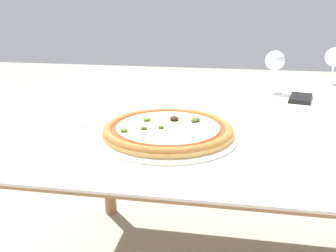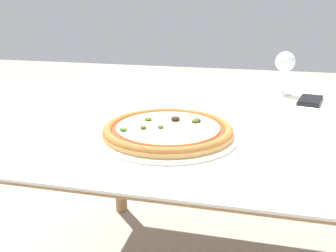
# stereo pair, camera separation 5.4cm
# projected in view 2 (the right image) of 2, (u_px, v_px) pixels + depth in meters

# --- Properties ---
(dining_table) EXTENTS (1.49, 1.20, 0.73)m
(dining_table) POSITION_uv_depth(u_px,v_px,m) (249.00, 130.00, 1.18)
(dining_table) COLOR #997047
(dining_table) RESTS_ON ground_plane
(pizza_plate) EXTENTS (0.34, 0.34, 0.04)m
(pizza_plate) POSITION_uv_depth(u_px,v_px,m) (168.00, 131.00, 0.91)
(pizza_plate) COLOR white
(pizza_plate) RESTS_ON dining_table
(fork) EXTENTS (0.03, 0.17, 0.00)m
(fork) POSITION_uv_depth(u_px,v_px,m) (101.00, 115.00, 1.09)
(fork) COLOR silver
(fork) RESTS_ON dining_table
(wine_glass_far_right) EXTENTS (0.07, 0.07, 0.15)m
(wine_glass_far_right) POSITION_uv_depth(u_px,v_px,m) (285.00, 63.00, 1.31)
(wine_glass_far_right) COLOR silver
(wine_glass_far_right) RESTS_ON dining_table
(cell_phone) EXTENTS (0.10, 0.16, 0.01)m
(cell_phone) POSITION_uv_depth(u_px,v_px,m) (310.00, 100.00, 1.24)
(cell_phone) COLOR black
(cell_phone) RESTS_ON dining_table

